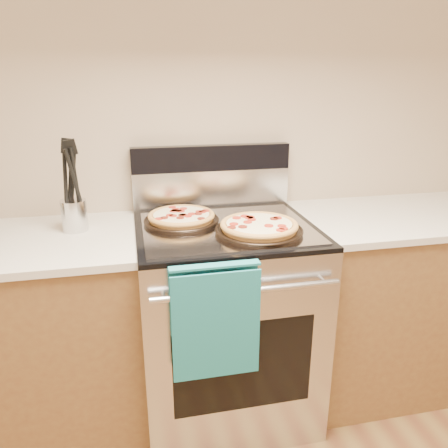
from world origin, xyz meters
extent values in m
plane|color=tan|center=(0.00, 2.00, 1.35)|extent=(4.00, 0.00, 4.00)
cube|color=#B7B7BC|center=(0.00, 1.65, 0.45)|extent=(0.76, 0.68, 0.90)
cube|color=black|center=(0.00, 1.31, 0.45)|extent=(0.56, 0.01, 0.40)
cube|color=black|center=(0.00, 1.65, 0.91)|extent=(0.76, 0.68, 0.02)
cube|color=silver|center=(0.00, 1.96, 1.01)|extent=(0.76, 0.06, 0.18)
cube|color=black|center=(0.00, 1.96, 1.16)|extent=(0.76, 0.06, 0.12)
cylinder|color=silver|center=(0.00, 1.27, 0.80)|extent=(0.70, 0.03, 0.03)
cube|color=gray|center=(0.00, 1.62, 0.92)|extent=(0.70, 0.55, 0.01)
cube|color=brown|center=(-0.88, 1.68, 0.44)|extent=(1.00, 0.62, 0.88)
cube|color=beige|center=(-0.88, 1.68, 0.90)|extent=(1.02, 0.64, 0.03)
cube|color=brown|center=(0.88, 1.68, 0.44)|extent=(1.00, 0.62, 0.88)
cube|color=beige|center=(0.88, 1.68, 0.90)|extent=(1.02, 0.64, 0.03)
cylinder|color=silver|center=(-0.63, 1.76, 0.98)|extent=(0.12, 0.12, 0.13)
camera|label=1|loc=(-0.38, -0.08, 1.53)|focal=35.00mm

